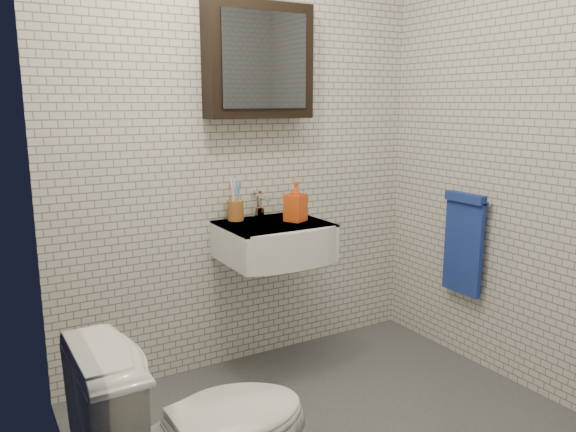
{
  "coord_description": "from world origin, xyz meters",
  "views": [
    {
      "loc": [
        -1.37,
        -1.8,
        1.49
      ],
      "look_at": [
        -0.05,
        0.45,
        0.96
      ],
      "focal_mm": 35.0,
      "sensor_mm": 36.0,
      "label": 1
    }
  ],
  "objects": [
    {
      "name": "room_shell",
      "position": [
        0.0,
        0.0,
        1.47
      ],
      "size": [
        2.22,
        2.02,
        2.51
      ],
      "color": "silver",
      "rests_on": "ground"
    },
    {
      "name": "washbasin",
      "position": [
        0.05,
        0.73,
        0.76
      ],
      "size": [
        0.55,
        0.5,
        0.2
      ],
      "color": "white",
      "rests_on": "room_shell"
    },
    {
      "name": "faucet",
      "position": [
        0.05,
        0.93,
        0.92
      ],
      "size": [
        0.06,
        0.2,
        0.15
      ],
      "color": "silver",
      "rests_on": "washbasin"
    },
    {
      "name": "mirror_cabinet",
      "position": [
        0.05,
        0.93,
        1.7
      ],
      "size": [
        0.6,
        0.15,
        0.6
      ],
      "color": "black",
      "rests_on": "room_shell"
    },
    {
      "name": "towel_rail",
      "position": [
        1.04,
        0.35,
        0.72
      ],
      "size": [
        0.09,
        0.3,
        0.58
      ],
      "color": "silver",
      "rests_on": "room_shell"
    },
    {
      "name": "toothbrush_cup",
      "position": [
        -0.1,
        0.94,
        0.91
      ],
      "size": [
        0.11,
        0.11,
        0.24
      ],
      "rotation": [
        0.0,
        0.0,
        0.38
      ],
      "color": "#A05E28",
      "rests_on": "washbasin"
    },
    {
      "name": "soap_bottle",
      "position": [
        0.18,
        0.76,
        0.96
      ],
      "size": [
        0.13,
        0.13,
        0.22
      ],
      "primitive_type": "imported",
      "rotation": [
        0.0,
        0.0,
        0.46
      ],
      "color": "orange",
      "rests_on": "washbasin"
    }
  ]
}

